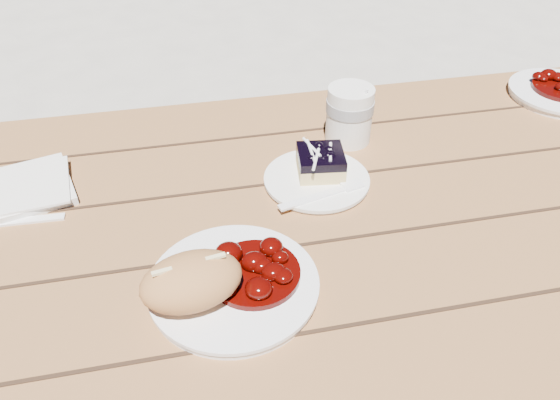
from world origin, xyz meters
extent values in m
cube|color=brown|center=(0.00, 0.00, 0.72)|extent=(2.00, 0.80, 0.05)
cube|color=brown|center=(0.00, 0.65, 0.44)|extent=(1.80, 0.25, 0.04)
cube|color=brown|center=(-0.80, 0.65, 0.21)|extent=(0.06, 0.06, 0.42)
cube|color=brown|center=(0.80, 0.65, 0.21)|extent=(0.06, 0.06, 0.42)
cylinder|color=white|center=(-0.21, -0.15, 0.76)|extent=(0.23, 0.23, 0.02)
ellipsoid|color=#B17844|center=(-0.26, -0.17, 0.80)|extent=(0.15, 0.11, 0.07)
cylinder|color=white|center=(-0.03, 0.07, 0.76)|extent=(0.18, 0.18, 0.01)
cube|color=#E6CC7D|center=(-0.02, 0.08, 0.77)|extent=(0.09, 0.09, 0.03)
cube|color=black|center=(-0.02, 0.08, 0.79)|extent=(0.09, 0.09, 0.02)
cylinder|color=white|center=(0.06, 0.19, 0.80)|extent=(0.09, 0.09, 0.11)
cube|color=white|center=(-0.52, 0.14, 0.76)|extent=(0.18, 0.18, 0.01)
cylinder|color=white|center=(0.57, 0.27, 0.76)|extent=(0.21, 0.21, 0.02)
camera|label=1|loc=(-0.25, -0.66, 1.31)|focal=35.00mm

